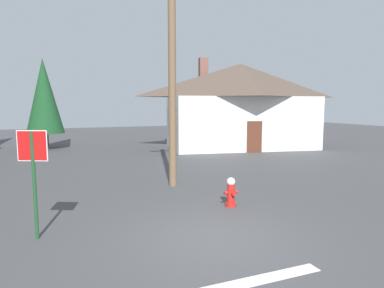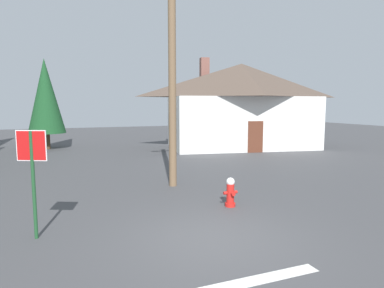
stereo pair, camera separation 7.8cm
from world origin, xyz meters
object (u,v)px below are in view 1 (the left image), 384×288
Objects in this scene: stop_sign_near at (33,163)px; utility_pole at (172,61)px; house at (240,104)px; pine_tree_far_center at (44,96)px; fire_hydrant at (231,192)px.

stop_sign_near is 6.36m from utility_pole.
house is 13.42m from pine_tree_far_center.
stop_sign_near is 5.41m from fire_hydrant.
stop_sign_near is 17.95m from house.
utility_pole reaches higher than stop_sign_near.
utility_pole reaches higher than house.
house is (12.44, 12.87, 1.31)m from stop_sign_near.
utility_pole is at bearing -130.98° from house.
fire_hydrant is 14.51m from house.
fire_hydrant is 0.08× the size of house.
fire_hydrant is at bearing -75.06° from utility_pole.
utility_pole is (4.41, 3.61, 2.83)m from stop_sign_near.
fire_hydrant is at bearing -70.85° from pine_tree_far_center.
house is at bearing 45.96° from stop_sign_near.
stop_sign_near is 2.82× the size of fire_hydrant.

